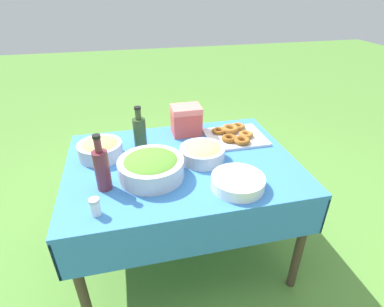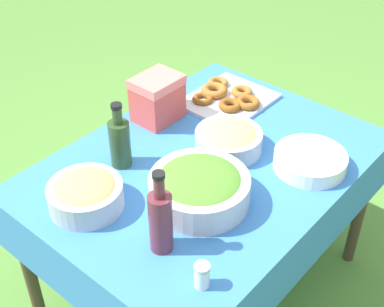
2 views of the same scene
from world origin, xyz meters
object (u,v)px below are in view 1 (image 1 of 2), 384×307
salad_bowl (151,166)px  wine_bottle (102,168)px  donut_platter (235,135)px  bread_bowl (100,148)px  pasta_bowl (202,152)px  plate_stack (238,182)px  olive_oil_bottle (140,131)px  cooler_box (186,120)px

salad_bowl → wine_bottle: wine_bottle is taller
donut_platter → bread_bowl: bearing=-176.4°
pasta_bowl → donut_platter: pasta_bowl is taller
donut_platter → plate_stack: 0.54m
wine_bottle → bread_bowl: wine_bottle is taller
pasta_bowl → donut_platter: 0.35m
olive_oil_bottle → wine_bottle: (-0.21, -0.40, 0.01)m
salad_bowl → bread_bowl: bearing=134.2°
plate_stack → olive_oil_bottle: olive_oil_bottle is taller
olive_oil_bottle → bread_bowl: (-0.24, -0.08, -0.05)m
donut_platter → cooler_box: (-0.29, 0.14, 0.08)m
pasta_bowl → cooler_box: size_ratio=1.34×
pasta_bowl → plate_stack: size_ratio=0.96×
salad_bowl → plate_stack: bearing=-24.8°
pasta_bowl → bread_bowl: bread_bowl is taller
salad_bowl → plate_stack: (0.40, -0.19, -0.03)m
wine_bottle → pasta_bowl: bearing=16.1°
salad_bowl → cooler_box: (0.28, 0.46, 0.03)m
plate_stack → cooler_box: size_ratio=1.39×
cooler_box → plate_stack: bearing=-79.4°
donut_platter → cooler_box: size_ratio=1.92×
plate_stack → donut_platter: bearing=71.5°
plate_stack → bread_bowl: size_ratio=1.06×
salad_bowl → bread_bowl: 0.38m
salad_bowl → wine_bottle: bearing=-168.6°
donut_platter → cooler_box: bearing=154.9°
plate_stack → cooler_box: (-0.12, 0.65, 0.07)m
olive_oil_bottle → plate_stack: bearing=-51.2°
bread_bowl → olive_oil_bottle: bearing=18.9°
plate_stack → olive_oil_bottle: 0.69m
olive_oil_bottle → donut_platter: bearing=-2.6°
wine_bottle → olive_oil_bottle: bearing=62.5°
olive_oil_bottle → wine_bottle: size_ratio=0.88×
bread_bowl → wine_bottle: bearing=-85.0°
salad_bowl → wine_bottle: size_ratio=1.16×
bread_bowl → pasta_bowl: bearing=-16.2°
pasta_bowl → bread_bowl: bearing=163.8°
wine_bottle → donut_platter: bearing=24.6°
pasta_bowl → wine_bottle: bearing=-163.9°
bread_bowl → cooler_box: (0.55, 0.19, 0.04)m
pasta_bowl → bread_bowl: (-0.56, 0.16, 0.01)m
bread_bowl → salad_bowl: bearing=-45.8°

